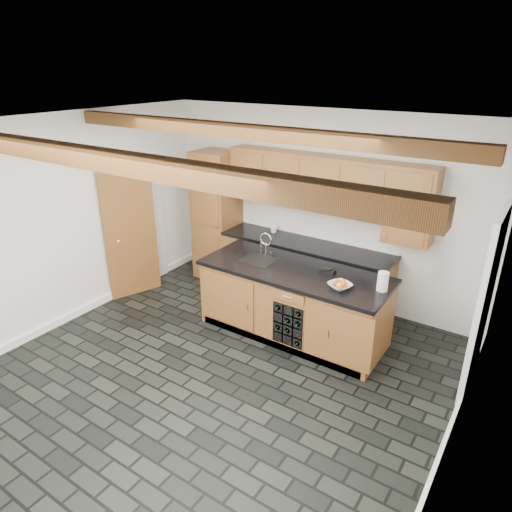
{
  "coord_description": "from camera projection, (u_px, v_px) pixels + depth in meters",
  "views": [
    {
      "loc": [
        2.81,
        -3.35,
        3.35
      ],
      "look_at": [
        0.04,
        0.8,
        1.23
      ],
      "focal_mm": 32.0,
      "sensor_mm": 36.0,
      "label": 1
    }
  ],
  "objects": [
    {
      "name": "island",
      "position": [
        293.0,
        303.0,
        5.96
      ],
      "size": [
        2.48,
        0.96,
        0.93
      ],
      "color": "brown",
      "rests_on": "ground"
    },
    {
      "name": "faucet",
      "position": [
        260.0,
        257.0,
        6.08
      ],
      "size": [
        0.45,
        0.4,
        0.34
      ],
      "color": "black",
      "rests_on": "island"
    },
    {
      "name": "back_cabinetry",
      "position": [
        286.0,
        235.0,
        6.83
      ],
      "size": [
        3.65,
        0.62,
        2.2
      ],
      "color": "brown",
      "rests_on": "ground"
    },
    {
      "name": "ground",
      "position": [
        215.0,
        375.0,
        5.31
      ],
      "size": [
        5.0,
        5.0,
        0.0
      ],
      "primitive_type": "plane",
      "color": "black",
      "rests_on": "ground"
    },
    {
      "name": "fruit_cluster",
      "position": [
        340.0,
        283.0,
        5.28
      ],
      "size": [
        0.16,
        0.17,
        0.07
      ],
      "color": "red",
      "rests_on": "fruit_bowl"
    },
    {
      "name": "room_shell",
      "position": [
        233.0,
        238.0,
        5.16
      ],
      "size": [
        5.01,
        5.0,
        5.0
      ],
      "color": "white",
      "rests_on": "ground"
    },
    {
      "name": "kitchen_scale",
      "position": [
        327.0,
        270.0,
        5.71
      ],
      "size": [
        0.2,
        0.13,
        0.06
      ],
      "rotation": [
        0.0,
        0.0,
        0.06
      ],
      "color": "black",
      "rests_on": "island"
    },
    {
      "name": "fruit_bowl",
      "position": [
        340.0,
        286.0,
        5.3
      ],
      "size": [
        0.34,
        0.34,
        0.06
      ],
      "primitive_type": "imported",
      "rotation": [
        0.0,
        0.0,
        -0.41
      ],
      "color": "beige",
      "rests_on": "island"
    },
    {
      "name": "mug",
      "position": [
        274.0,
        229.0,
        7.04
      ],
      "size": [
        0.14,
        0.14,
        0.11
      ],
      "primitive_type": "imported",
      "rotation": [
        0.0,
        0.0,
        -0.31
      ],
      "color": "white",
      "rests_on": "back_cabinetry"
    },
    {
      "name": "paper_towel",
      "position": [
        383.0,
        281.0,
        5.22
      ],
      "size": [
        0.13,
        0.13,
        0.23
      ],
      "primitive_type": "cylinder",
      "color": "white",
      "rests_on": "island"
    }
  ]
}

